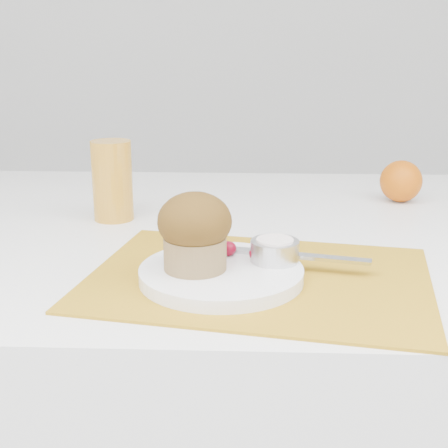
{
  "coord_description": "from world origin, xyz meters",
  "views": [
    {
      "loc": [
        -0.02,
        -0.88,
        1.04
      ],
      "look_at": [
        -0.06,
        -0.1,
        0.8
      ],
      "focal_mm": 50.0,
      "sensor_mm": 36.0,
      "label": 1
    }
  ],
  "objects_px": {
    "table": "(260,434)",
    "juice_glass": "(112,181)",
    "muffin": "(195,231)",
    "plate": "(221,274)",
    "orange": "(401,181)"
  },
  "relations": [
    {
      "from": "orange",
      "to": "juice_glass",
      "type": "height_order",
      "value": "juice_glass"
    },
    {
      "from": "table",
      "to": "muffin",
      "type": "bearing_deg",
      "value": -110.47
    },
    {
      "from": "plate",
      "to": "juice_glass",
      "type": "height_order",
      "value": "juice_glass"
    },
    {
      "from": "orange",
      "to": "muffin",
      "type": "bearing_deg",
      "value": -129.58
    },
    {
      "from": "orange",
      "to": "muffin",
      "type": "height_order",
      "value": "muffin"
    },
    {
      "from": "table",
      "to": "plate",
      "type": "distance_m",
      "value": 0.45
    },
    {
      "from": "table",
      "to": "muffin",
      "type": "distance_m",
      "value": 0.51
    },
    {
      "from": "plate",
      "to": "orange",
      "type": "distance_m",
      "value": 0.5
    },
    {
      "from": "table",
      "to": "juice_glass",
      "type": "height_order",
      "value": "juice_glass"
    },
    {
      "from": "table",
      "to": "muffin",
      "type": "relative_size",
      "value": 12.52
    },
    {
      "from": "plate",
      "to": "orange",
      "type": "xyz_separation_m",
      "value": [
        0.3,
        0.4,
        0.03
      ]
    },
    {
      "from": "juice_glass",
      "to": "muffin",
      "type": "relative_size",
      "value": 1.34
    },
    {
      "from": "plate",
      "to": "muffin",
      "type": "relative_size",
      "value": 2.06
    },
    {
      "from": "table",
      "to": "muffin",
      "type": "height_order",
      "value": "muffin"
    },
    {
      "from": "table",
      "to": "plate",
      "type": "relative_size",
      "value": 6.07
    }
  ]
}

